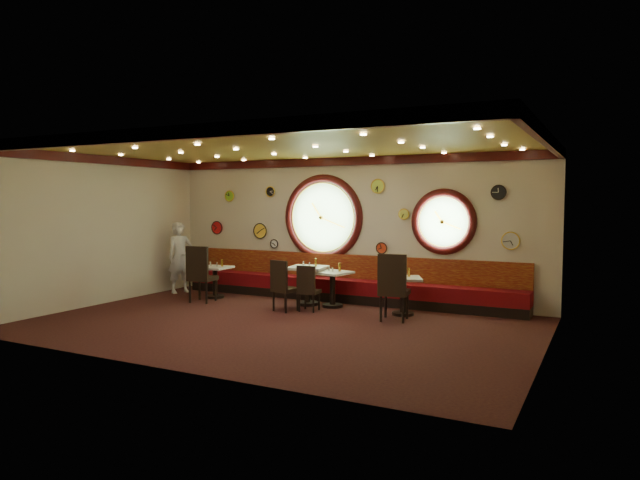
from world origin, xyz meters
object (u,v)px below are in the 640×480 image
Objects in this scene: table_a at (215,278)px; condiment_d_pepper at (405,275)px; table_d at (403,291)px; chair_c at (308,285)px; condiment_c_salt at (329,268)px; condiment_c_pepper at (333,270)px; condiment_d_salt at (401,274)px; condiment_c_bottle at (340,267)px; table_b at (308,281)px; table_c at (333,285)px; condiment_a_salt at (211,264)px; condiment_a_pepper at (217,264)px; waiter at (180,257)px; condiment_b_pepper at (310,264)px; condiment_b_salt at (303,264)px; chair_a at (200,270)px; condiment_d_bottle at (409,272)px; chair_d at (393,283)px; chair_b at (282,282)px; condiment_a_bottle at (222,263)px; condiment_b_bottle at (316,262)px.

condiment_d_pepper is (4.55, 0.06, 0.34)m from table_a.
table_d is 1.55× the size of chair_c.
condiment_c_salt reaches higher than condiment_c_pepper.
chair_c is (2.68, -0.47, 0.08)m from table_a.
condiment_d_salt is 0.58× the size of condiment_c_bottle.
condiment_c_salt reaches higher than condiment_d_salt.
condiment_c_salt reaches higher than table_b.
chair_c reaches higher than table_c.
condiment_a_pepper is at bearing 1.68° from condiment_a_salt.
chair_c is 3.29× the size of condiment_c_bottle.
condiment_c_bottle is 0.10× the size of waiter.
condiment_c_salt reaches higher than table_a.
condiment_c_bottle reaches higher than condiment_b_pepper.
condiment_a_pepper is 0.06× the size of waiter.
condiment_b_salt is 1.11× the size of condiment_a_pepper.
chair_a is 2.95m from condiment_c_pepper.
condiment_b_salt is at bearing 119.24° from chair_c.
waiter reaches higher than table_a.
chair_d is at bearing -93.74° from condiment_d_bottle.
table_a is 4.58m from chair_d.
condiment_b_salt reaches higher than table_b.
chair_d is 0.71m from condiment_d_salt.
condiment_a_bottle is (-2.09, 0.80, 0.21)m from chair_b.
condiment_b_bottle is (-0.23, 0.78, 0.38)m from chair_c.
condiment_b_pepper is (2.51, 0.17, 0.10)m from condiment_a_salt.
condiment_c_pepper is at bearing -64.38° from table_c.
chair_b is 2.38m from condiment_d_salt.
condiment_d_pepper is at bearing 0.61° from chair_a.
condiment_c_salt reaches higher than table_d.
waiter is (-5.75, 0.80, 0.14)m from chair_d.
waiter is at bearing 168.62° from condiment_a_salt.
condiment_b_bottle is at bearing 63.15° from condiment_b_pepper.
condiment_d_salt is at bearing -0.07° from condiment_c_pepper.
chair_b reaches higher than condiment_c_pepper.
condiment_b_bottle reaches higher than condiment_d_bottle.
condiment_c_salt is 0.58× the size of condiment_d_bottle.
condiment_a_bottle is (-2.55, 0.57, 0.27)m from chair_c.
chair_d is 4.70m from condiment_a_salt.
table_b is 0.56m from condiment_c_salt.
condiment_b_pepper is (-0.30, 0.64, 0.34)m from chair_c.
condiment_a_bottle is (0.13, 0.10, 0.35)m from table_a.
chair_b is 3.67× the size of condiment_d_bottle.
chair_d is 4.74× the size of condiment_a_bottle.
condiment_a_bottle is (-2.66, -0.18, 0.00)m from condiment_c_salt.
chair_b is 1.09m from condiment_b_bottle.
chair_a is 0.99× the size of chair_d.
table_c is at bearing 66.16° from chair_b.
condiment_b_salt is 0.66× the size of condiment_b_bottle.
chair_c is 2.62m from condiment_a_bottle.
chair_b is 3.57m from waiter.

